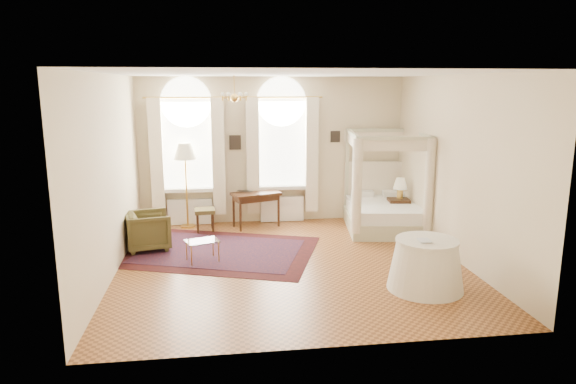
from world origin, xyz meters
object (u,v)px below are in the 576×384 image
(nightstand, at_px, (398,213))
(stool, at_px, (205,212))
(side_table, at_px, (426,265))
(canopy_bed, at_px, (384,208))
(floor_lamp, at_px, (185,156))
(writing_desk, at_px, (256,197))
(coffee_table, at_px, (202,243))
(armchair, at_px, (148,231))

(nightstand, height_order, stool, nightstand)
(side_table, bearing_deg, canopy_bed, 83.04)
(floor_lamp, bearing_deg, writing_desk, -6.30)
(coffee_table, bearing_deg, nightstand, 21.97)
(canopy_bed, distance_m, writing_desk, 2.82)
(nightstand, height_order, writing_desk, writing_desk)
(coffee_table, height_order, side_table, side_table)
(side_table, bearing_deg, coffee_table, 153.44)
(stool, height_order, side_table, side_table)
(stool, bearing_deg, floor_lamp, 137.02)
(writing_desk, bearing_deg, side_table, -59.24)
(armchair, bearing_deg, canopy_bed, -93.93)
(coffee_table, bearing_deg, side_table, -26.56)
(canopy_bed, height_order, nightstand, canopy_bed)
(floor_lamp, bearing_deg, armchair, -113.44)
(writing_desk, relative_size, side_table, 0.99)
(coffee_table, bearing_deg, floor_lamp, 99.48)
(stool, distance_m, side_table, 5.10)
(canopy_bed, relative_size, floor_lamp, 1.15)
(coffee_table, relative_size, side_table, 0.57)
(writing_desk, bearing_deg, floor_lamp, 173.70)
(canopy_bed, xyz_separation_m, writing_desk, (-2.75, 0.60, 0.18))
(canopy_bed, bearing_deg, stool, 174.09)
(nightstand, height_order, floor_lamp, floor_lamp)
(writing_desk, bearing_deg, coffee_table, -117.13)
(writing_desk, distance_m, side_table, 4.59)
(nightstand, bearing_deg, floor_lamp, 172.00)
(nightstand, distance_m, coffee_table, 4.59)
(writing_desk, bearing_deg, nightstand, -8.82)
(canopy_bed, xyz_separation_m, stool, (-3.88, 0.40, -0.08))
(writing_desk, height_order, coffee_table, writing_desk)
(coffee_table, bearing_deg, canopy_bed, 22.43)
(nightstand, xyz_separation_m, armchair, (-5.30, -0.85, 0.05))
(stool, bearing_deg, armchair, -132.64)
(writing_desk, bearing_deg, canopy_bed, -12.33)
(coffee_table, relative_size, floor_lamp, 0.36)
(stool, relative_size, coffee_table, 0.73)
(writing_desk, bearing_deg, armchair, -148.44)
(side_table, bearing_deg, armchair, 150.08)
(canopy_bed, bearing_deg, armchair, -171.51)
(armchair, bearing_deg, coffee_table, -141.98)
(armchair, xyz_separation_m, side_table, (4.52, -2.60, 0.02))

